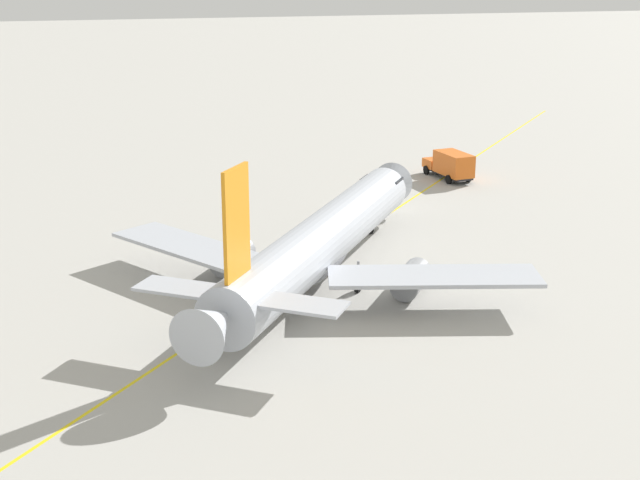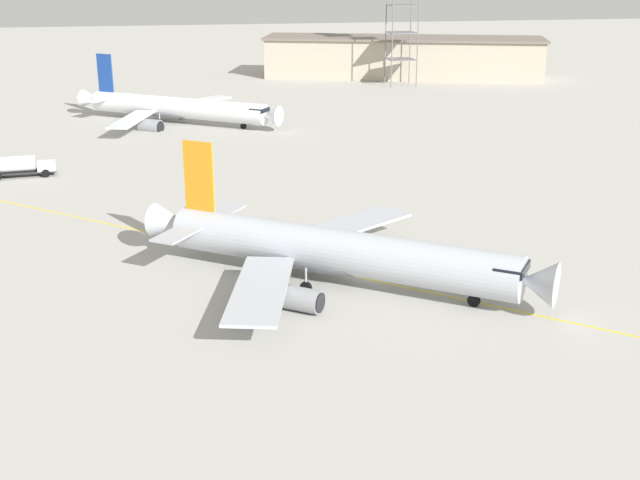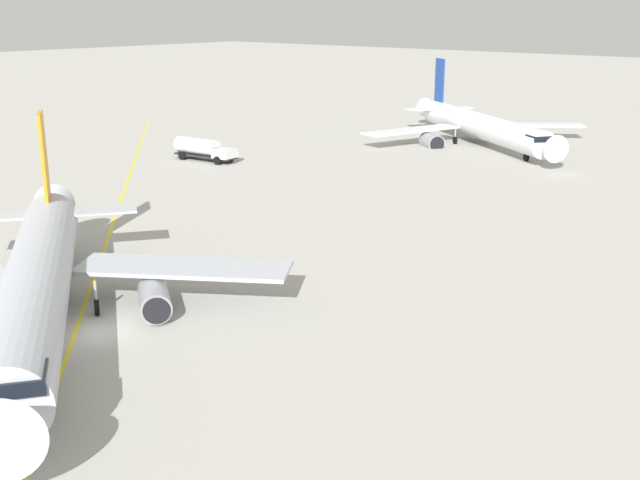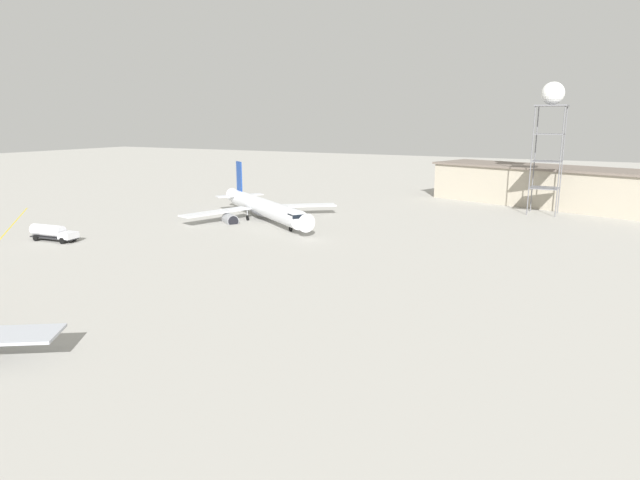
% 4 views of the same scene
% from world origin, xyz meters
% --- Properties ---
extents(ground_plane, '(600.00, 600.00, 0.00)m').
position_xyz_m(ground_plane, '(0.00, 0.00, 0.00)').
color(ground_plane, '#ADAAA3').
extents(airliner_main, '(28.75, 34.40, 11.89)m').
position_xyz_m(airliner_main, '(-1.66, 3.63, 2.91)').
color(airliner_main, '#B2B7C1').
rests_on(airliner_main, ground_plane).
extents(airliner_secondary, '(30.58, 35.95, 12.11)m').
position_xyz_m(airliner_secondary, '(77.94, 16.80, 2.57)').
color(airliner_secondary, white).
rests_on(airliner_secondary, ground_plane).
extents(fuel_tanker_truck, '(3.70, 9.42, 2.87)m').
position_xyz_m(fuel_tanker_truck, '(43.22, 38.41, 1.57)').
color(fuel_tanker_truck, '#232326').
rests_on(fuel_tanker_truck, ground_plane).
extents(taxiway_centreline, '(121.21, 140.47, 0.01)m').
position_xyz_m(taxiway_centreline, '(4.03, 6.80, 0.00)').
color(taxiway_centreline, yellow).
rests_on(taxiway_centreline, ground_plane).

